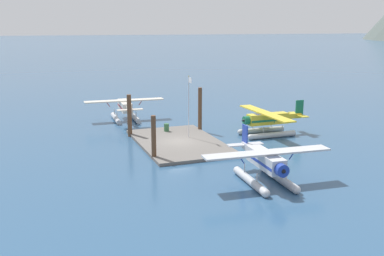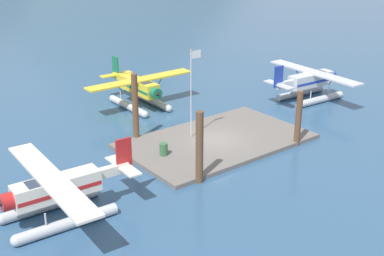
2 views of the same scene
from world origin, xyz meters
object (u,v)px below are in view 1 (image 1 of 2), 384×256
Objects in this scene: fuel_drum at (166,127)px; seaplane_yellow_bow_centre at (267,122)px; seaplane_cream_port_aft at (125,108)px; seaplane_silver_stbd_fwd at (265,164)px; flagpole at (189,100)px.

fuel_drum is 0.08× the size of seaplane_yellow_bow_centre.
fuel_drum is at bearing 17.71° from seaplane_cream_port_aft.
fuel_drum is 11.60m from seaplane_yellow_bow_centre.
seaplane_silver_stbd_fwd is at bearing -30.37° from seaplane_yellow_bow_centre.
flagpole reaches higher than seaplane_cream_port_aft.
seaplane_cream_port_aft is 1.00× the size of seaplane_yellow_bow_centre.
seaplane_silver_stbd_fwd is (13.79, -8.08, 0.00)m from seaplane_yellow_bow_centre.
fuel_drum is 18.72m from seaplane_silver_stbd_fwd.
seaplane_yellow_bow_centre reaches higher than fuel_drum.
flagpole is 9.60m from seaplane_yellow_bow_centre.
seaplane_cream_port_aft and seaplane_silver_stbd_fwd have the same top height.
flagpole is 7.70× the size of fuel_drum.
seaplane_silver_stbd_fwd reaches higher than fuel_drum.
fuel_drum is at bearing -158.32° from flagpole.
seaplane_silver_stbd_fwd is (18.54, 2.47, 0.84)m from fuel_drum.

